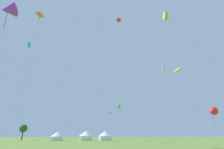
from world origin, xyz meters
TOP-DOWN VIEW (x-y plane):
  - kite_green_box at (7.87, 57.88)m, footprint 3.05×1.57m
  - kite_orange_diamond at (-18.39, 38.57)m, footprint 2.99×2.25m
  - kite_lime_box at (19.16, 39.08)m, footprint 2.22×2.38m
  - kite_cyan_box at (-21.80, 45.47)m, footprint 2.31×1.21m
  - kite_orange_box at (27.54, 58.78)m, footprint 2.63×1.25m
  - kite_red_diamond at (3.53, 39.08)m, footprint 1.49×2.25m
  - kite_lime_parafoil at (27.64, 49.05)m, footprint 1.86×4.20m
  - kite_red_delta at (27.24, 36.18)m, footprint 3.65×3.42m
  - kite_green_parafoil at (3.63, 52.04)m, footprint 3.13×3.36m
  - kite_purple_delta at (-21.95, 29.58)m, footprint 4.55×4.26m
  - festival_tent_right at (-12.41, 58.28)m, footprint 4.21×4.21m
  - festival_tent_center at (-3.26, 58.28)m, footprint 4.75×4.75m
  - festival_tent_left at (3.08, 58.28)m, footprint 4.61×4.61m
  - tree_distant_left at (-26.25, 71.36)m, footprint 2.87×2.87m

SIDE VIEW (x-z plane):
  - festival_tent_right at x=-12.41m, z-range 0.15..2.88m
  - festival_tent_left at x=3.08m, z-range 0.16..3.16m
  - festival_tent_center at x=-3.26m, z-range 0.17..3.25m
  - tree_distant_left at x=-26.25m, z-range 1.29..6.86m
  - kite_red_delta at x=27.24m, z-range 3.05..11.81m
  - kite_green_parafoil at x=3.63m, z-range 3.98..12.66m
  - kite_green_box at x=7.87m, z-range 5.32..17.67m
  - kite_lime_parafoil at x=27.64m, z-range 11.48..36.03m
  - kite_purple_delta at x=-21.95m, z-range 11.83..39.30m
  - kite_cyan_box at x=-21.80m, z-range 12.65..39.76m
  - kite_orange_box at x=27.54m, z-range 13.30..41.67m
  - kite_orange_diamond at x=-18.39m, z-range 14.79..48.08m
  - kite_red_diamond at x=3.53m, z-range 14.90..49.89m
  - kite_lime_box at x=19.16m, z-range 18.31..57.54m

